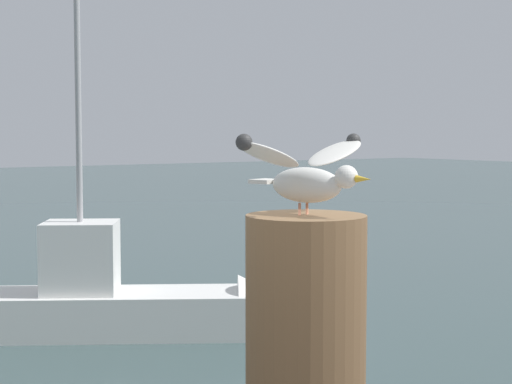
% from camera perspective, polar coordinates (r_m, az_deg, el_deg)
% --- Properties ---
extents(mooring_post, '(0.34, 0.34, 0.86)m').
position_cam_1_polar(mooring_post, '(2.40, 3.47, -11.87)').
color(mooring_post, '#4C3823').
rests_on(mooring_post, harbor_quay).
extents(seagull, '(0.56, 0.39, 0.23)m').
position_cam_1_polar(seagull, '(2.30, 3.61, 1.33)').
color(seagull, tan).
rests_on(seagull, mooring_post).
extents(boat_white, '(4.61, 3.38, 4.59)m').
position_cam_1_polar(boat_white, '(11.18, -8.51, -7.55)').
color(boat_white, silver).
rests_on(boat_white, ground_plane).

